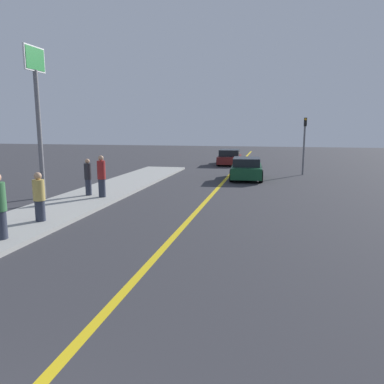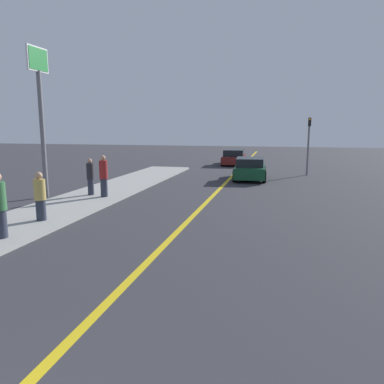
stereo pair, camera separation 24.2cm
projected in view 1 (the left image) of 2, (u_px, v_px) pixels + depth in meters
name	position (u px, v px, depth m)	size (l,w,h in m)	color
road_center_line	(217.00, 189.00, 19.40)	(0.20, 60.00, 0.01)	gold
sidewalk_left	(80.00, 201.00, 15.88)	(2.94, 26.48, 0.14)	#9E9E99
car_near_right_lane	(247.00, 169.00, 22.74)	(2.09, 3.96, 1.33)	#144728
car_ahead_center	(230.00, 157.00, 31.55)	(2.11, 4.26, 1.28)	maroon
pedestrian_mid_group	(39.00, 197.00, 12.18)	(0.38, 0.38, 1.61)	#282D3D
pedestrian_far_standing	(102.00, 176.00, 16.32)	(0.36, 0.36, 1.83)	#282D3D
pedestrian_by_sign	(88.00, 177.00, 16.78)	(0.32, 0.32, 1.65)	#282D3D
traffic_light	(304.00, 140.00, 24.55)	(0.18, 0.40, 3.75)	slate
roadside_sign	(37.00, 95.00, 16.22)	(0.20, 1.40, 6.57)	slate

